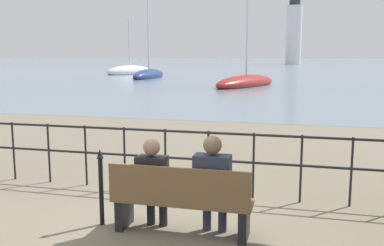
{
  "coord_description": "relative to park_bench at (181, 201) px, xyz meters",
  "views": [
    {
      "loc": [
        1.41,
        -4.97,
        2.21
      ],
      "look_at": [
        0.0,
        0.5,
        1.33
      ],
      "focal_mm": 40.0,
      "sensor_mm": 36.0,
      "label": 1
    }
  ],
  "objects": [
    {
      "name": "ground_plane",
      "position": [
        0.0,
        0.06,
        -0.43
      ],
      "size": [
        1000.0,
        1000.0,
        0.0
      ],
      "primitive_type": "plane",
      "color": "#7A705B"
    },
    {
      "name": "sailboat_3",
      "position": [
        -14.18,
        37.51,
        -0.14
      ],
      "size": [
        2.36,
        8.41,
        9.0
      ],
      "rotation": [
        0.0,
        0.0,
        0.04
      ],
      "color": "navy",
      "rests_on": "ground_plane"
    },
    {
      "name": "promenade_railing",
      "position": [
        -0.0,
        1.61,
        0.26
      ],
      "size": [
        10.12,
        0.04,
        1.05
      ],
      "color": "black",
      "rests_on": "ground_plane"
    },
    {
      "name": "harbor_water",
      "position": [
        0.0,
        159.32,
        -0.43
      ],
      "size": [
        600.0,
        300.0,
        0.01
      ],
      "color": "slate",
      "rests_on": "ground_plane"
    },
    {
      "name": "sailboat_0",
      "position": [
        -2.7,
        27.55,
        -0.14
      ],
      "size": [
        4.76,
        8.91,
        11.71
      ],
      "rotation": [
        0.0,
        0.0,
        -0.32
      ],
      "color": "maroon",
      "rests_on": "ground_plane"
    },
    {
      "name": "seated_person_left",
      "position": [
        -0.39,
        0.08,
        0.23
      ],
      "size": [
        0.38,
        0.35,
        1.2
      ],
      "color": "black",
      "rests_on": "ground_plane"
    },
    {
      "name": "seated_person_right",
      "position": [
        0.39,
        0.07,
        0.27
      ],
      "size": [
        0.45,
        0.35,
        1.27
      ],
      "color": "#2D3347",
      "rests_on": "ground_plane"
    },
    {
      "name": "harbor_lighthouse",
      "position": [
        -1.34,
        119.73,
        8.72
      ],
      "size": [
        4.29,
        4.29,
        19.69
      ],
      "color": "white",
      "rests_on": "ground_plane"
    },
    {
      "name": "closed_umbrella",
      "position": [
        -1.1,
        0.05,
        0.14
      ],
      "size": [
        0.09,
        0.09,
        1.03
      ],
      "color": "black",
      "rests_on": "ground_plane"
    },
    {
      "name": "park_bench",
      "position": [
        0.0,
        0.0,
        0.0
      ],
      "size": [
        1.77,
        0.45,
        0.9
      ],
      "color": "brown",
      "rests_on": "ground_plane"
    },
    {
      "name": "sailboat_2",
      "position": [
        -19.7,
        45.61,
        -0.09
      ],
      "size": [
        4.98,
        7.42,
        7.47
      ],
      "rotation": [
        0.0,
        0.0,
        -0.43
      ],
      "color": "white",
      "rests_on": "ground_plane"
    }
  ]
}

